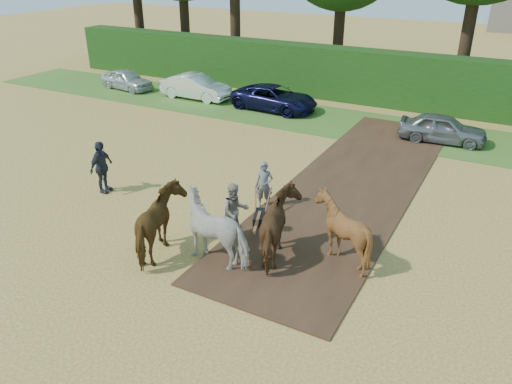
{
  "coord_description": "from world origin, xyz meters",
  "views": [
    {
      "loc": [
        6.44,
        -10.0,
        8.04
      ],
      "look_at": [
        -0.11,
        2.08,
        1.4
      ],
      "focal_mm": 35.0,
      "sensor_mm": 36.0,
      "label": 1
    }
  ],
  "objects_px": {
    "spectator_near": "(235,212)",
    "parked_cars": "(300,103)",
    "spectator_far": "(101,167)",
    "plough_team": "(251,226)"
  },
  "relations": [
    {
      "from": "spectator_near",
      "to": "plough_team",
      "type": "xyz_separation_m",
      "value": [
        0.93,
        -0.67,
        0.08
      ]
    },
    {
      "from": "spectator_far",
      "to": "plough_team",
      "type": "height_order",
      "value": "plough_team"
    },
    {
      "from": "parked_cars",
      "to": "spectator_far",
      "type": "bearing_deg",
      "value": -101.42
    },
    {
      "from": "parked_cars",
      "to": "spectator_near",
      "type": "bearing_deg",
      "value": -74.69
    },
    {
      "from": "spectator_near",
      "to": "plough_team",
      "type": "distance_m",
      "value": 1.15
    },
    {
      "from": "plough_team",
      "to": "spectator_near",
      "type": "bearing_deg",
      "value": 144.18
    },
    {
      "from": "spectator_near",
      "to": "parked_cars",
      "type": "distance_m",
      "value": 13.2
    },
    {
      "from": "spectator_far",
      "to": "plough_team",
      "type": "xyz_separation_m",
      "value": [
        6.88,
        -1.21,
        0.01
      ]
    },
    {
      "from": "spectator_near",
      "to": "parked_cars",
      "type": "relative_size",
      "value": 0.06
    },
    {
      "from": "spectator_near",
      "to": "spectator_far",
      "type": "xyz_separation_m",
      "value": [
        -5.95,
        0.53,
        0.07
      ]
    }
  ]
}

